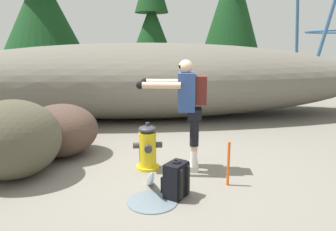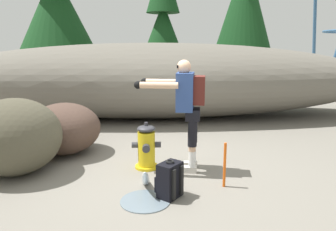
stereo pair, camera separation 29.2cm
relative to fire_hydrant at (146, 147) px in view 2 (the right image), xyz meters
name	(u,v)px [view 2 (the right image)]	position (x,y,z in m)	size (l,w,h in m)	color
ground_plane	(157,168)	(0.15, 0.03, -0.35)	(56.00, 56.00, 0.04)	slate
dirt_embankment	(154,80)	(0.15, 3.76, 0.64)	(12.07, 3.20, 1.93)	#666056
fire_hydrant	(146,147)	(0.00, 0.00, 0.00)	(0.44, 0.39, 0.72)	gold
hydrant_water_jet	(146,186)	(0.00, -0.76, -0.28)	(0.60, 1.24, 0.69)	silver
utility_worker	(186,102)	(0.58, -0.10, 0.71)	(1.02, 0.63, 1.63)	beige
spare_backpack	(169,180)	(0.30, -0.98, -0.11)	(0.36, 0.36, 0.47)	black
boulder_large	(64,128)	(-1.42, 0.78, 0.11)	(1.22, 1.25, 0.88)	#4A372D
boulder_mid	(15,137)	(-1.88, -0.11, 0.23)	(1.31, 1.25, 1.11)	#4A4636
pine_tree_left	(163,23)	(0.50, 6.99, 2.35)	(1.81, 1.81, 4.91)	#47331E
survey_stake	(225,165)	(1.03, -0.72, -0.03)	(0.04, 0.04, 0.60)	#E55914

